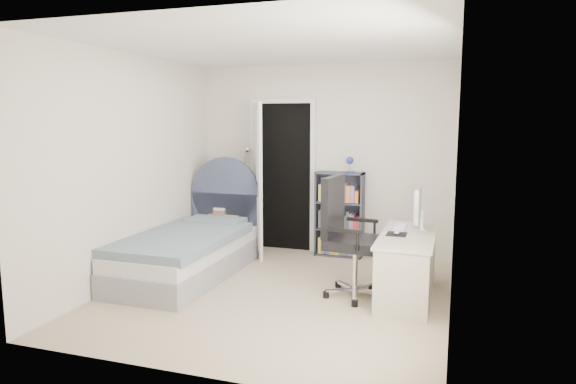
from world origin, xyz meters
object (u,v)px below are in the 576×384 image
(floor_lamp, at_px, (247,207))
(office_chair, at_px, (346,231))
(nightstand, at_px, (225,223))
(bookcase, at_px, (340,217))
(desk, at_px, (407,262))
(bed, at_px, (191,249))

(floor_lamp, xyz_separation_m, office_chair, (1.72, -1.50, 0.09))
(nightstand, relative_size, floor_lamp, 0.44)
(bookcase, height_order, desk, bookcase)
(nightstand, relative_size, desk, 0.47)
(bed, relative_size, floor_lamp, 1.50)
(floor_lamp, xyz_separation_m, bookcase, (1.33, -0.02, -0.06))
(bookcase, bearing_deg, nightstand, -166.64)
(bookcase, bearing_deg, bed, -137.70)
(desk, bearing_deg, office_chair, -166.90)
(floor_lamp, height_order, office_chair, floor_lamp)
(bed, relative_size, nightstand, 3.39)
(office_chair, bearing_deg, nightstand, 149.16)
(floor_lamp, distance_m, bookcase, 1.33)
(nightstand, bearing_deg, office_chair, -30.84)
(bookcase, distance_m, office_chair, 1.54)
(bed, xyz_separation_m, bookcase, (1.46, 1.33, 0.22))
(office_chair, bearing_deg, floor_lamp, 139.04)
(bed, distance_m, bookcase, 1.99)
(bed, bearing_deg, floor_lamp, 84.26)
(bookcase, height_order, office_chair, bookcase)
(bed, relative_size, office_chair, 1.73)
(bed, distance_m, office_chair, 1.90)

